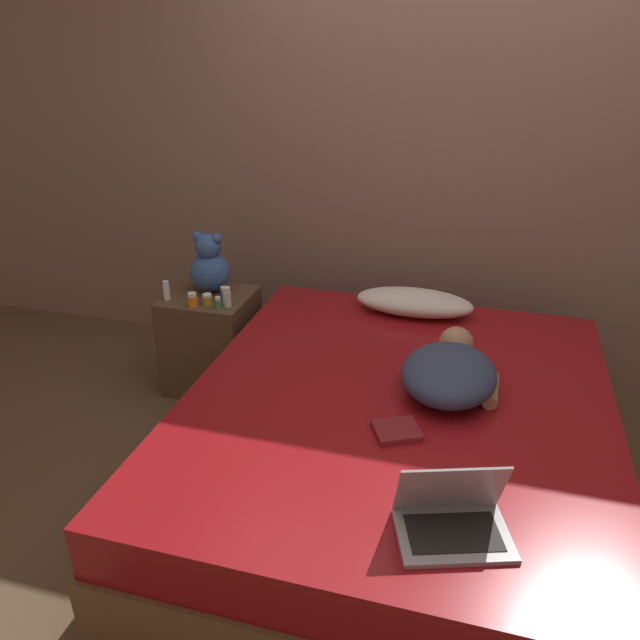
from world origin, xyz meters
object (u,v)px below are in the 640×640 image
(pillow, at_px, (414,302))
(bottle_green, at_px, (218,303))
(bottle_orange, at_px, (192,300))
(bottle_white, at_px, (166,291))
(bottle_clear, at_px, (227,297))
(bottle_blue, at_px, (224,293))
(laptop, at_px, (452,517))
(person_lying, at_px, (450,371))
(book, at_px, (397,431))
(bottle_amber, at_px, (207,299))
(teddy_bear, at_px, (210,266))

(pillow, bearing_deg, bottle_green, -162.68)
(bottle_orange, distance_m, bottle_white, 0.18)
(pillow, xyz_separation_m, bottle_green, (-0.98, -0.31, 0.01))
(pillow, height_order, bottle_orange, pillow)
(bottle_clear, distance_m, bottle_blue, 0.10)
(pillow, distance_m, bottle_white, 1.32)
(laptop, xyz_separation_m, bottle_blue, (-1.33, 1.36, 0.02))
(person_lying, height_order, laptop, laptop)
(pillow, height_order, book, pillow)
(bottle_amber, relative_size, bottle_white, 0.52)
(bottle_orange, bearing_deg, bottle_amber, 39.16)
(bottle_white, bearing_deg, bottle_amber, 1.86)
(bottle_orange, relative_size, bottle_clear, 0.71)
(bottle_clear, bearing_deg, laptop, -44.80)
(bottle_white, height_order, book, bottle_white)
(bottle_white, bearing_deg, person_lying, -16.08)
(teddy_bear, xyz_separation_m, bottle_amber, (0.06, -0.17, -0.12))
(book, bearing_deg, bottle_green, 143.98)
(laptop, xyz_separation_m, bottle_green, (-1.31, 1.23, 0.02))
(person_lying, distance_m, teddy_bear, 1.51)
(laptop, distance_m, bottle_amber, 1.88)
(person_lying, height_order, bottle_blue, person_lying)
(book, bearing_deg, bottle_clear, 141.62)
(person_lying, bearing_deg, bottle_amber, 162.01)
(bottle_orange, bearing_deg, person_lying, -16.38)
(teddy_bear, xyz_separation_m, bottle_green, (0.14, -0.21, -0.11))
(pillow, distance_m, person_lying, 0.76)
(pillow, height_order, person_lying, person_lying)
(person_lying, xyz_separation_m, book, (-0.16, -0.37, -0.08))
(teddy_bear, bearing_deg, bottle_orange, -91.21)
(teddy_bear, bearing_deg, pillow, 4.67)
(book, bearing_deg, pillow, 94.77)
(bottle_blue, height_order, book, bottle_blue)
(person_lying, xyz_separation_m, bottle_clear, (-1.20, 0.45, 0.00))
(pillow, xyz_separation_m, person_lying, (0.25, -0.72, 0.02))
(laptop, relative_size, bottle_white, 3.72)
(bottle_green, xyz_separation_m, bottle_clear, (0.03, 0.04, 0.02))
(bottle_orange, height_order, bottle_clear, bottle_clear)
(person_lying, relative_size, bottle_orange, 8.38)
(bottle_amber, relative_size, bottle_green, 0.83)
(teddy_bear, distance_m, bottle_green, 0.28)
(laptop, xyz_separation_m, book, (-0.24, 0.45, -0.04))
(bottle_clear, bearing_deg, pillow, 15.41)
(teddy_bear, distance_m, bottle_blue, 0.18)
(bottle_white, bearing_deg, bottle_green, -6.46)
(bottle_clear, height_order, book, bottle_clear)
(person_lying, xyz_separation_m, bottle_white, (-1.55, 0.45, 0.00))
(bottle_white, bearing_deg, laptop, -37.80)
(bottle_orange, bearing_deg, laptop, -39.99)
(person_lying, relative_size, bottle_clear, 5.92)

